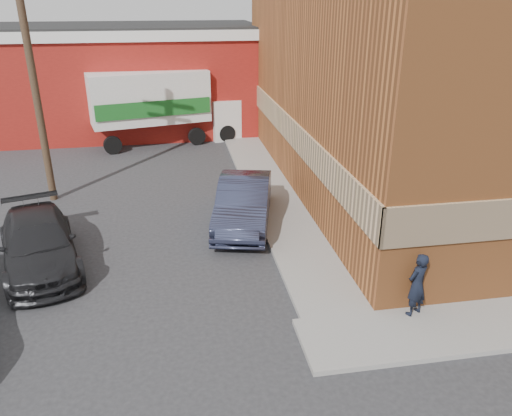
{
  "coord_description": "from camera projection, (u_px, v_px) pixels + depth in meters",
  "views": [
    {
      "loc": [
        -2.95,
        -9.32,
        7.02
      ],
      "look_at": [
        -0.8,
        3.23,
        1.59
      ],
      "focal_mm": 35.0,
      "sensor_mm": 36.0,
      "label": 1
    }
  ],
  "objects": [
    {
      "name": "sidewalk_west",
      "position": [
        266.0,
        185.0,
        19.89
      ],
      "size": [
        1.8,
        18.0,
        0.12
      ],
      "primitive_type": "cube",
      "color": "gray",
      "rests_on": "ground"
    },
    {
      "name": "man",
      "position": [
        417.0,
        285.0,
        11.44
      ],
      "size": [
        0.68,
        0.59,
        1.58
      ],
      "primitive_type": "imported",
      "rotation": [
        0.0,
        0.0,
        3.59
      ],
      "color": "black",
      "rests_on": "sidewalk_south"
    },
    {
      "name": "warehouse",
      "position": [
        114.0,
        77.0,
        27.76
      ],
      "size": [
        16.3,
        8.3,
        5.6
      ],
      "color": "maroon",
      "rests_on": "ground"
    },
    {
      "name": "suv_b",
      "position": [
        39.0,
        243.0,
        13.82
      ],
      "size": [
        3.19,
        5.1,
        1.38
      ],
      "primitive_type": "imported",
      "rotation": [
        0.0,
        0.0,
        0.29
      ],
      "color": "black",
      "rests_on": "ground"
    },
    {
      "name": "box_truck",
      "position": [
        163.0,
        102.0,
        24.97
      ],
      "size": [
        7.71,
        3.8,
        3.66
      ],
      "rotation": [
        0.0,
        0.0,
        0.23
      ],
      "color": "white",
      "rests_on": "ground"
    },
    {
      "name": "brick_building",
      "position": [
        467.0,
        61.0,
        19.29
      ],
      "size": [
        14.25,
        18.25,
        9.36
      ],
      "color": "#A95C2B",
      "rests_on": "ground"
    },
    {
      "name": "ground",
      "position": [
        313.0,
        321.0,
        11.66
      ],
      "size": [
        90.0,
        90.0,
        0.0
      ],
      "primitive_type": "plane",
      "color": "#28282B",
      "rests_on": "ground"
    },
    {
      "name": "utility_pole",
      "position": [
        32.0,
        69.0,
        16.8
      ],
      "size": [
        2.0,
        0.26,
        9.0
      ],
      "color": "#463323",
      "rests_on": "ground"
    },
    {
      "name": "sedan",
      "position": [
        244.0,
        202.0,
        16.35
      ],
      "size": [
        2.67,
        4.97,
        1.56
      ],
      "primitive_type": "imported",
      "rotation": [
        0.0,
        0.0,
        -0.23
      ],
      "color": "#2C314A",
      "rests_on": "ground"
    }
  ]
}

